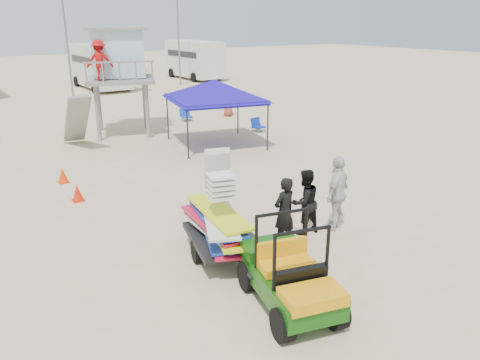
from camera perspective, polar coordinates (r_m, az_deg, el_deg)
ground at (r=9.67m, az=7.77°, el=-12.72°), size 140.00×140.00×0.00m
utility_cart at (r=8.59m, az=6.16°, el=-10.78°), size 1.66×2.48×1.73m
surf_trailer at (r=10.23m, az=-2.27°, el=-5.00°), size 1.80×2.62×2.20m
man_left at (r=10.85m, az=5.40°, el=-3.94°), size 0.65×0.47×1.68m
man_mid at (r=11.55m, az=7.87°, el=-2.67°), size 0.82×0.65×1.65m
man_right at (r=11.90m, az=11.76°, el=-1.55°), size 1.22×0.86×1.92m
lifeguard_tower at (r=22.10m, az=-14.94°, el=14.22°), size 3.71×3.71×4.62m
canopy_blue at (r=19.48m, az=-3.10°, el=11.71°), size 4.15×4.15×3.14m
cone_near at (r=14.47m, az=-19.21°, el=-1.49°), size 0.34×0.34×0.50m
cone_far at (r=16.26m, az=-20.79°, el=0.54°), size 0.34×0.34×0.50m
beach_chair_b at (r=22.36m, az=2.10°, el=6.75°), size 0.61×0.65×0.64m
beach_chair_c at (r=24.89m, az=-6.63°, el=7.90°), size 0.67×0.73×0.64m
rv_mid_right at (r=37.98m, az=-16.75°, el=13.32°), size 2.64×7.00×3.25m
rv_far_right at (r=42.93m, az=-5.60°, el=14.58°), size 2.64×6.60×3.25m
light_pole_left at (r=34.14m, az=-20.42°, el=16.11°), size 0.14×0.14×8.00m
light_pole_right at (r=38.77m, az=-7.52°, el=17.30°), size 0.14×0.14×8.00m
distant_beachgoers at (r=27.28m, az=-22.38°, el=8.69°), size 13.87×12.21×1.79m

